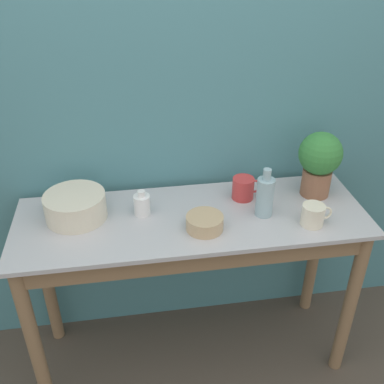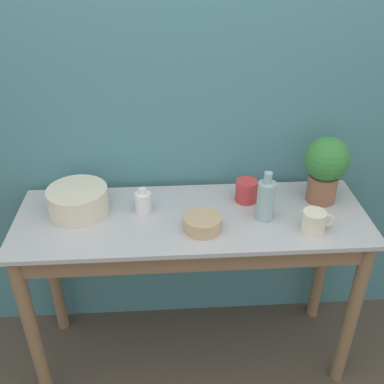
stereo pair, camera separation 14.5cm
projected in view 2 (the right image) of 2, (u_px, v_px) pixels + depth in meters
wall_back at (188, 111)px, 1.99m from camera, size 6.00×0.05×2.40m
counter_table at (192, 253)px, 1.99m from camera, size 1.50×0.51×0.85m
potted_plant at (326, 166)px, 1.93m from camera, size 0.19×0.19×0.30m
bowl_wash_large at (78, 200)px, 1.91m from camera, size 0.26×0.26×0.11m
bottle_tall at (266, 200)px, 1.85m from camera, size 0.07×0.07×0.22m
bottle_short at (143, 202)px, 1.92m from camera, size 0.07×0.07×0.11m
mug_red at (247, 191)px, 1.99m from camera, size 0.13×0.10×0.10m
mug_cream at (314, 221)px, 1.80m from camera, size 0.13×0.09×0.09m
bowl_small_tan at (203, 223)px, 1.81m from camera, size 0.15×0.15×0.06m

